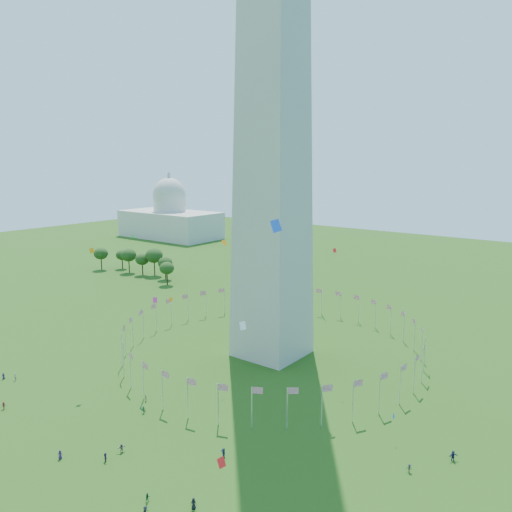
# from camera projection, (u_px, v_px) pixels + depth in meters

# --- Properties ---
(ground) EXTENTS (600.00, 600.00, 0.00)m
(ground) POSITION_uv_depth(u_px,v_px,m) (125.00, 429.00, 99.27)
(ground) COLOR #1E4510
(ground) RESTS_ON ground
(washington_monument) EXTENTS (16.80, 16.80, 169.00)m
(washington_monument) POSITION_uv_depth(u_px,v_px,m) (274.00, 28.00, 122.31)
(washington_monument) COLOR #BCB8A7
(washington_monument) RESTS_ON ground
(flag_ring) EXTENTS (80.24, 80.24, 9.00)m
(flag_ring) POSITION_uv_depth(u_px,v_px,m) (272.00, 338.00, 137.40)
(flag_ring) COLOR silver
(flag_ring) RESTS_ON ground
(capitol_building) EXTENTS (70.00, 35.00, 46.00)m
(capitol_building) POSITION_uv_depth(u_px,v_px,m) (170.00, 204.00, 342.75)
(capitol_building) COLOR beige
(capitol_building) RESTS_ON ground
(crowd) EXTENTS (98.61, 51.11, 1.89)m
(crowd) POSITION_uv_depth(u_px,v_px,m) (177.00, 453.00, 89.50)
(crowd) COLOR black
(crowd) RESTS_ON ground
(kites_aloft) EXTENTS (105.74, 73.58, 40.19)m
(kites_aloft) POSITION_uv_depth(u_px,v_px,m) (222.00, 313.00, 112.20)
(kites_aloft) COLOR green
(kites_aloft) RESTS_ON ground
(tree_line_west) EXTENTS (54.95, 15.94, 12.55)m
(tree_line_west) POSITION_uv_depth(u_px,v_px,m) (140.00, 263.00, 232.22)
(tree_line_west) COLOR #2B531B
(tree_line_west) RESTS_ON ground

